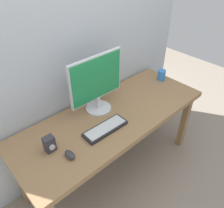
% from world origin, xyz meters
% --- Properties ---
extents(ground_plane, '(6.00, 6.00, 0.00)m').
position_xyz_m(ground_plane, '(0.00, 0.00, 0.00)').
color(ground_plane, gray).
extents(wall_back, '(2.39, 0.04, 3.00)m').
position_xyz_m(wall_back, '(0.00, 0.37, 1.50)').
color(wall_back, '#B2BCC6').
rests_on(wall_back, ground_plane).
extents(desk, '(1.74, 0.67, 0.72)m').
position_xyz_m(desk, '(0.00, 0.00, 0.64)').
color(desk, '#936D47').
rests_on(desk, ground_plane).
extents(monitor, '(0.51, 0.22, 0.50)m').
position_xyz_m(monitor, '(-0.04, 0.15, 0.98)').
color(monitor, silver).
rests_on(monitor, desk).
extents(keyboard_primary, '(0.37, 0.14, 0.03)m').
position_xyz_m(keyboard_primary, '(-0.17, -0.10, 0.73)').
color(keyboard_primary, '#232328').
rests_on(keyboard_primary, desk).
extents(mouse, '(0.05, 0.10, 0.04)m').
position_xyz_m(mouse, '(-0.52, -0.13, 0.74)').
color(mouse, '#333338').
rests_on(mouse, desk).
extents(audio_controller, '(0.07, 0.07, 0.12)m').
position_xyz_m(audio_controller, '(-0.59, 0.01, 0.78)').
color(audio_controller, '#333338').
rests_on(audio_controller, desk).
extents(coffee_mug, '(0.08, 0.08, 0.11)m').
position_xyz_m(coffee_mug, '(0.77, 0.09, 0.77)').
color(coffee_mug, '#337FD8').
rests_on(coffee_mug, desk).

